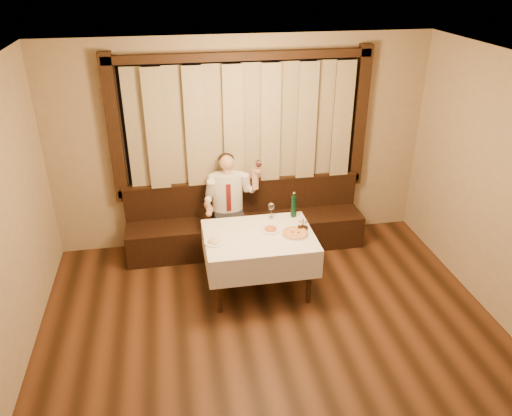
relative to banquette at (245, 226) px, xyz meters
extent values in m
cube|color=black|center=(0.00, -2.72, -0.32)|extent=(5.00, 6.00, 0.01)
cube|color=silver|center=(0.00, -2.72, 2.49)|extent=(5.00, 6.00, 0.01)
cube|color=tan|center=(0.00, 0.28, 1.09)|extent=(5.00, 0.01, 2.80)
cube|color=black|center=(0.00, 0.26, 1.39)|extent=(3.00, 0.02, 1.60)
cube|color=orange|center=(-0.70, 0.25, 1.09)|extent=(0.50, 0.01, 0.40)
cube|color=black|center=(0.00, 0.22, 0.54)|extent=(3.30, 0.12, 0.10)
cube|color=black|center=(0.00, 0.22, 2.24)|extent=(3.30, 0.12, 0.10)
cube|color=black|center=(-1.60, 0.22, 1.39)|extent=(0.16, 0.12, 1.90)
cube|color=black|center=(1.60, 0.22, 1.39)|extent=(0.16, 0.12, 1.90)
cube|color=#807152|center=(0.00, 0.16, 1.39)|extent=(2.90, 0.08, 1.55)
cube|color=black|center=(0.00, -0.04, -0.09)|extent=(3.20, 0.60, 0.45)
cube|color=black|center=(0.00, 0.20, 0.36)|extent=(3.20, 0.12, 0.45)
cube|color=black|center=(0.00, 0.20, 0.61)|extent=(3.20, 0.14, 0.04)
cylinder|color=black|center=(-0.52, -1.39, 0.04)|extent=(0.06, 0.06, 0.71)
cylinder|color=black|center=(0.52, -1.39, 0.04)|extent=(0.06, 0.06, 0.71)
cylinder|color=black|center=(-0.52, -0.65, 0.04)|extent=(0.06, 0.06, 0.71)
cylinder|color=black|center=(0.52, -0.65, 0.04)|extent=(0.06, 0.06, 0.71)
cube|color=black|center=(0.00, -1.02, 0.42)|extent=(1.20, 0.90, 0.04)
cube|color=white|center=(0.00, -1.02, 0.44)|extent=(1.26, 0.96, 0.01)
cube|color=white|center=(0.00, -1.50, 0.27)|extent=(1.26, 0.01, 0.35)
cube|color=white|center=(0.00, -0.54, 0.27)|extent=(1.26, 0.01, 0.35)
cube|color=white|center=(-0.63, -1.02, 0.27)|extent=(0.01, 0.96, 0.35)
cube|color=white|center=(0.63, -1.02, 0.27)|extent=(0.01, 0.96, 0.35)
cylinder|color=white|center=(0.41, -1.10, 0.45)|extent=(0.32, 0.32, 0.01)
cylinder|color=orange|center=(0.41, -1.10, 0.46)|extent=(0.29, 0.29, 0.01)
torus|color=#BD8849|center=(0.41, -1.10, 0.46)|extent=(0.30, 0.30, 0.02)
sphere|color=black|center=(0.38, -1.08, 0.47)|extent=(0.02, 0.02, 0.02)
sphere|color=black|center=(0.45, -1.10, 0.47)|extent=(0.02, 0.02, 0.02)
cylinder|color=white|center=(0.15, -0.95, 0.45)|extent=(0.24, 0.24, 0.01)
ellipsoid|color=#C3551F|center=(0.15, -0.95, 0.49)|extent=(0.15, 0.15, 0.07)
cylinder|color=white|center=(-0.53, -1.11, 0.45)|extent=(0.23, 0.23, 0.01)
ellipsoid|color=#CDB985|center=(-0.53, -1.11, 0.49)|extent=(0.14, 0.14, 0.06)
cylinder|color=#0D3D23|center=(0.50, -0.66, 0.58)|extent=(0.07, 0.07, 0.26)
cylinder|color=#0D3D23|center=(0.50, -0.66, 0.73)|extent=(0.03, 0.03, 0.06)
cylinder|color=silver|center=(0.50, -0.66, 0.76)|extent=(0.03, 0.03, 0.01)
cylinder|color=white|center=(0.22, -0.65, 0.45)|extent=(0.07, 0.07, 0.01)
cylinder|color=white|center=(0.22, -0.65, 0.51)|extent=(0.01, 0.01, 0.11)
ellipsoid|color=white|center=(0.22, -0.65, 0.60)|extent=(0.08, 0.08, 0.09)
cube|color=black|center=(0.53, -0.99, 0.46)|extent=(0.13, 0.09, 0.04)
cube|color=black|center=(0.53, -0.99, 0.53)|extent=(0.03, 0.06, 0.09)
cylinder|color=white|center=(0.50, -0.98, 0.51)|extent=(0.03, 0.03, 0.07)
cylinder|color=silver|center=(0.50, -0.98, 0.55)|extent=(0.03, 0.03, 0.01)
cylinder|color=white|center=(0.56, -1.00, 0.51)|extent=(0.03, 0.03, 0.07)
cylinder|color=silver|center=(0.56, -1.00, 0.55)|extent=(0.03, 0.03, 0.01)
cube|color=black|center=(-0.24, -0.16, 0.22)|extent=(0.38, 0.43, 0.15)
cube|color=black|center=(-0.34, -0.37, -0.09)|extent=(0.10, 0.11, 0.45)
cube|color=black|center=(-0.13, -0.37, -0.09)|extent=(0.10, 0.11, 0.45)
ellipsoid|color=white|center=(-0.24, -0.01, 0.55)|extent=(0.40, 0.25, 0.51)
cube|color=maroon|center=(-0.24, -0.14, 0.52)|extent=(0.06, 0.01, 0.38)
cylinder|color=tan|center=(-0.24, -0.01, 0.84)|extent=(0.10, 0.10, 0.08)
sphere|color=tan|center=(-0.24, -0.01, 0.97)|extent=(0.20, 0.20, 0.20)
ellipsoid|color=black|center=(-0.24, 0.01, 1.00)|extent=(0.21, 0.21, 0.15)
sphere|color=white|center=(-0.43, -0.01, 0.76)|extent=(0.12, 0.12, 0.12)
sphere|color=white|center=(-0.05, -0.01, 0.76)|extent=(0.12, 0.12, 0.12)
sphere|color=tan|center=(-0.52, -0.41, 0.44)|extent=(0.08, 0.08, 0.08)
sphere|color=tan|center=(0.14, -0.18, 0.88)|extent=(0.09, 0.09, 0.09)
cylinder|color=white|center=(0.14, -0.21, 0.92)|extent=(0.01, 0.01, 0.10)
ellipsoid|color=white|center=(0.14, -0.21, 1.00)|extent=(0.08, 0.08, 0.10)
ellipsoid|color=#4C070F|center=(0.14, -0.21, 0.98)|extent=(0.06, 0.06, 0.06)
camera|label=1|loc=(-0.92, -5.94, 3.33)|focal=35.00mm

